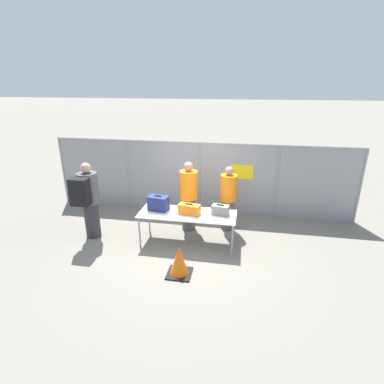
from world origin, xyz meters
TOP-DOWN VIEW (x-y plane):
  - ground_plane at (0.00, 0.00)m, footprint 120.00×120.00m
  - fence_section at (0.01, 1.85)m, footprint 8.52×0.07m
  - inspection_table at (0.00, 0.01)m, footprint 2.23×0.83m
  - suitcase_navy at (-0.70, 0.08)m, footprint 0.50×0.34m
  - suitcase_orange at (0.05, -0.02)m, footprint 0.52×0.30m
  - suitcase_grey at (0.75, 0.08)m, footprint 0.41×0.27m
  - traveler_hooded at (-2.33, -0.17)m, footprint 0.46×0.71m
  - security_worker_near at (-0.10, 0.69)m, footprint 0.44×0.44m
  - security_worker_far at (0.87, 0.88)m, footprint 0.41×0.41m
  - utility_trailer at (1.41, 3.19)m, footprint 3.74×2.08m
  - traffic_cone at (0.08, -1.26)m, footprint 0.48×0.48m

SIDE VIEW (x-z plane):
  - ground_plane at x=0.00m, z-range 0.00..0.00m
  - traffic_cone at x=0.08m, z-range -0.02..0.58m
  - utility_trailer at x=1.41m, z-range 0.06..0.84m
  - inspection_table at x=0.00m, z-range 0.33..1.07m
  - security_worker_far at x=0.87m, z-range 0.03..1.69m
  - suitcase_grey at x=0.75m, z-range 0.73..0.98m
  - suitcase_orange at x=0.05m, z-range 0.73..0.99m
  - suitcase_navy at x=-0.70m, z-range 0.73..1.10m
  - security_worker_near at x=-0.10m, z-range 0.03..1.81m
  - traveler_hooded at x=-2.33m, z-range 0.09..1.95m
  - fence_section at x=0.01m, z-range 0.05..2.09m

